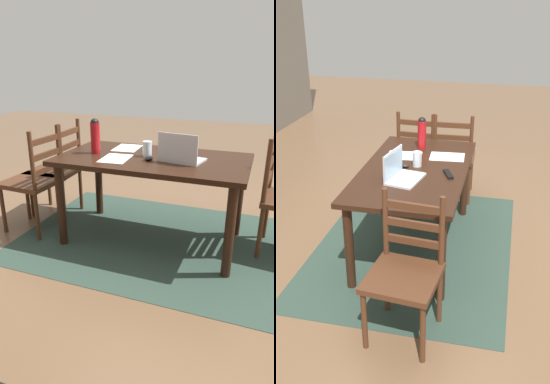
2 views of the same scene
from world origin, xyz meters
TOP-DOWN VIEW (x-y plane):
  - ground_plane at (0.00, 0.00)m, footprint 14.00×14.00m
  - area_rug at (0.00, 0.00)m, footprint 2.22×1.66m
  - dining_table at (0.00, 0.00)m, footprint 1.51×0.84m
  - chair_left_near at (-1.05, -0.17)m, footprint 0.48×0.48m
  - chair_right_near at (1.05, -0.17)m, footprint 0.46×0.46m
  - chair_right_far at (1.05, 0.17)m, footprint 0.46×0.46m
  - laptop at (-0.24, 0.06)m, footprint 0.35×0.28m
  - water_bottle at (0.49, 0.04)m, footprint 0.08×0.08m
  - drinking_glass at (0.05, -0.01)m, footprint 0.08×0.08m
  - computer_mouse at (-0.00, 0.10)m, footprint 0.07×0.10m
  - tv_remote at (-0.08, -0.29)m, footprint 0.17×0.11m
  - paper_stack_left at (0.31, -0.22)m, footprint 0.23×0.31m
  - paper_stack_right at (0.26, 0.15)m, footprint 0.23×0.31m

SIDE VIEW (x-z plane):
  - ground_plane at x=0.00m, z-range 0.00..0.00m
  - area_rug at x=0.00m, z-range 0.00..0.01m
  - chair_left_near at x=-1.05m, z-range -0.01..0.94m
  - chair_right_near at x=1.05m, z-range -0.01..0.94m
  - chair_right_far at x=1.05m, z-range -0.01..0.94m
  - dining_table at x=0.00m, z-range 0.27..1.01m
  - paper_stack_left at x=0.31m, z-range 0.74..0.74m
  - paper_stack_right at x=0.26m, z-range 0.74..0.74m
  - tv_remote at x=-0.08m, z-range 0.74..0.76m
  - computer_mouse at x=0.00m, z-range 0.74..0.77m
  - laptop at x=-0.24m, z-range 0.68..0.91m
  - drinking_glass at x=0.05m, z-range 0.74..0.86m
  - water_bottle at x=0.49m, z-range 0.74..1.03m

